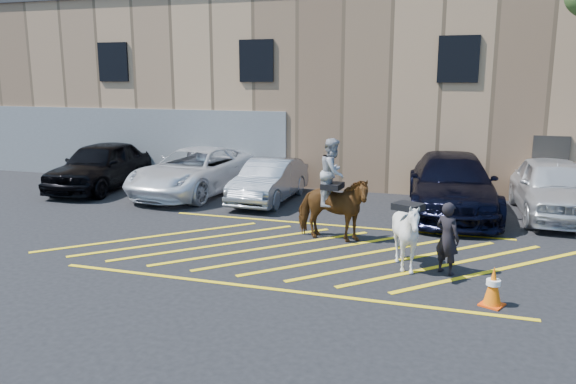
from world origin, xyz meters
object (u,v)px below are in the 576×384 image
(car_black_suv, at_px, (101,165))
(car_silver_sedan, at_px, (269,181))
(car_blue_suv, at_px, (452,184))
(saddled_white, at_px, (407,234))
(traffic_cone, at_px, (493,286))
(mounted_bay, at_px, (332,200))
(handler, at_px, (447,238))
(car_white_suv, at_px, (554,188))
(car_white_pickup, at_px, (195,171))

(car_black_suv, relative_size, car_silver_sedan, 1.22)
(car_blue_suv, bearing_deg, saddled_white, -103.50)
(saddled_white, distance_m, traffic_cone, 2.27)
(mounted_bay, bearing_deg, traffic_cone, -40.43)
(car_blue_suv, relative_size, handler, 3.94)
(car_blue_suv, bearing_deg, car_silver_sedan, 175.46)
(handler, bearing_deg, mounted_bay, 3.78)
(car_white_suv, bearing_deg, handler, -118.36)
(car_white_pickup, height_order, car_blue_suv, car_blue_suv)
(car_blue_suv, height_order, car_white_suv, car_blue_suv)
(traffic_cone, bearing_deg, car_black_suv, 151.91)
(car_black_suv, distance_m, saddled_white, 12.83)
(car_blue_suv, distance_m, traffic_cone, 7.16)
(car_silver_sedan, bearing_deg, car_black_suv, -179.70)
(car_blue_suv, xyz_separation_m, mounted_bay, (-2.76, -3.94, 0.17))
(saddled_white, bearing_deg, car_white_suv, 59.01)
(handler, bearing_deg, car_white_pickup, 0.04)
(handler, bearing_deg, car_black_suv, 9.60)
(car_black_suv, relative_size, handler, 3.34)
(car_white_suv, xyz_separation_m, traffic_cone, (-1.94, -7.49, -0.50))
(car_black_suv, distance_m, mounted_bay, 10.31)
(car_blue_suv, bearing_deg, car_white_suv, 2.25)
(car_silver_sedan, xyz_separation_m, car_blue_suv, (5.76, 0.13, 0.18))
(car_blue_suv, xyz_separation_m, car_white_suv, (2.86, 0.41, -0.01))
(car_white_pickup, xyz_separation_m, car_blue_suv, (8.64, -0.24, 0.08))
(car_white_pickup, height_order, traffic_cone, car_white_pickup)
(car_white_pickup, xyz_separation_m, mounted_bay, (5.88, -4.18, 0.25))
(car_white_suv, height_order, handler, car_white_suv)
(car_black_suv, relative_size, car_blue_suv, 0.85)
(car_white_pickup, distance_m, car_blue_suv, 8.65)
(car_black_suv, height_order, handler, car_black_suv)
(car_white_suv, relative_size, traffic_cone, 6.96)
(car_silver_sedan, distance_m, mounted_bay, 4.86)
(car_black_suv, height_order, traffic_cone, car_black_suv)
(car_white_pickup, distance_m, handler, 10.47)
(car_white_suv, distance_m, handler, 6.60)
(car_white_suv, distance_m, mounted_bay, 7.11)
(car_silver_sedan, bearing_deg, mounted_bay, -50.57)
(car_white_suv, xyz_separation_m, mounted_bay, (-5.63, -4.35, 0.18))
(handler, bearing_deg, traffic_cone, 153.49)
(car_white_pickup, xyz_separation_m, traffic_cone, (9.57, -7.33, -0.43))
(car_silver_sedan, relative_size, saddled_white, 2.30)
(car_blue_suv, relative_size, mounted_bay, 2.33)
(car_white_pickup, xyz_separation_m, handler, (8.71, -5.81, -0.03))
(mounted_bay, distance_m, traffic_cone, 4.89)
(car_black_suv, distance_m, car_white_pickup, 3.66)
(car_silver_sedan, height_order, traffic_cone, car_silver_sedan)
(car_silver_sedan, height_order, car_white_suv, car_white_suv)
(car_blue_suv, bearing_deg, car_black_suv, 174.29)
(car_white_pickup, distance_m, mounted_bay, 7.22)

